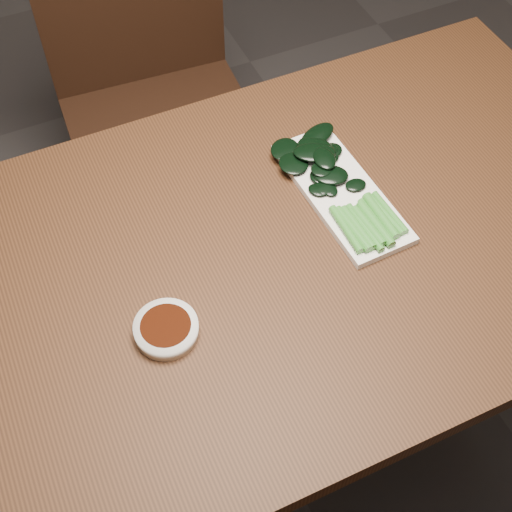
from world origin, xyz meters
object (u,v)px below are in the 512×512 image
object	(u,v)px
table	(272,273)
serving_plate	(341,192)
gai_lan	(335,180)
chair_far	(155,96)
sauce_bowl	(166,329)

from	to	relation	value
table	serving_plate	world-z (taller)	serving_plate
table	gai_lan	world-z (taller)	gai_lan
chair_far	table	bearing A→B (deg)	-87.87
sauce_bowl	chair_far	bearing A→B (deg)	73.44
gai_lan	chair_far	bearing A→B (deg)	101.54
gai_lan	serving_plate	bearing A→B (deg)	-75.34
gai_lan	sauce_bowl	bearing A→B (deg)	-157.70
table	sauce_bowl	xyz separation A→B (m)	(-0.22, -0.08, 0.08)
chair_far	gai_lan	world-z (taller)	chair_far
chair_far	serving_plate	xyz separation A→B (m)	(0.14, -0.69, 0.27)
chair_far	gai_lan	bearing A→B (deg)	-74.61
chair_far	gai_lan	distance (m)	0.74
table	chair_far	xyz separation A→B (m)	(0.02, 0.75, -0.19)
serving_plate	gai_lan	xyz separation A→B (m)	(-0.00, 0.02, 0.02)
sauce_bowl	gai_lan	xyz separation A→B (m)	(0.38, 0.16, 0.01)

